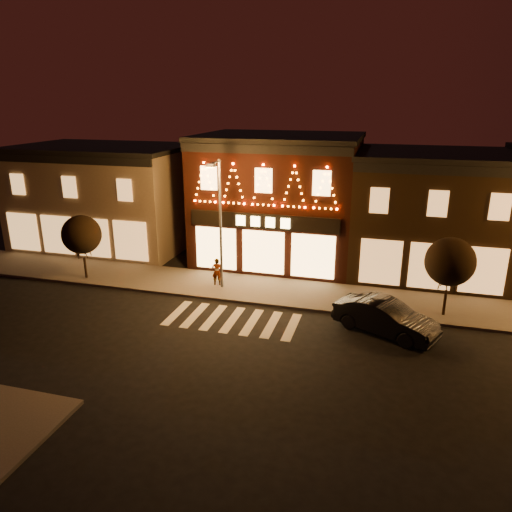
% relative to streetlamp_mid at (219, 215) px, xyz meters
% --- Properties ---
extents(ground, '(120.00, 120.00, 0.00)m').
position_rel_streetlamp_mid_xyz_m(ground, '(1.84, -7.46, -4.41)').
color(ground, black).
rests_on(ground, ground).
extents(sidewalk_far, '(44.00, 4.00, 0.15)m').
position_rel_streetlamp_mid_xyz_m(sidewalk_far, '(3.84, 0.54, -4.34)').
color(sidewalk_far, '#47423D').
rests_on(sidewalk_far, ground).
extents(building_left, '(12.20, 8.28, 7.30)m').
position_rel_streetlamp_mid_xyz_m(building_left, '(-11.16, 6.53, -0.75)').
color(building_left, '#726451').
rests_on(building_left, ground).
extents(building_pulp, '(10.20, 8.34, 8.30)m').
position_rel_streetlamp_mid_xyz_m(building_pulp, '(1.84, 6.52, -0.25)').
color(building_pulp, black).
rests_on(building_pulp, ground).
extents(building_right_a, '(9.20, 8.28, 7.50)m').
position_rel_streetlamp_mid_xyz_m(building_right_a, '(11.34, 6.53, -0.65)').
color(building_right_a, '#302010').
rests_on(building_right_a, ground).
extents(streetlamp_mid, '(0.47, 1.66, 7.26)m').
position_rel_streetlamp_mid_xyz_m(streetlamp_mid, '(0.00, 0.00, 0.00)').
color(streetlamp_mid, '#59595E').
rests_on(streetlamp_mid, sidewalk_far).
extents(tree_left, '(2.30, 2.30, 3.85)m').
position_rel_streetlamp_mid_xyz_m(tree_left, '(-8.43, -0.57, -1.57)').
color(tree_left, black).
rests_on(tree_left, sidewalk_far).
extents(tree_right, '(2.39, 2.39, 4.00)m').
position_rel_streetlamp_mid_xyz_m(tree_right, '(11.94, -0.33, -1.46)').
color(tree_right, black).
rests_on(tree_right, sidewalk_far).
extents(dark_sedan, '(5.08, 3.54, 1.59)m').
position_rel_streetlamp_mid_xyz_m(dark_sedan, '(9.12, -2.87, -3.62)').
color(dark_sedan, black).
rests_on(dark_sedan, ground).
extents(pedestrian, '(0.66, 0.51, 1.60)m').
position_rel_streetlamp_mid_xyz_m(pedestrian, '(-0.39, 0.45, -3.46)').
color(pedestrian, gray).
rests_on(pedestrian, sidewalk_far).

